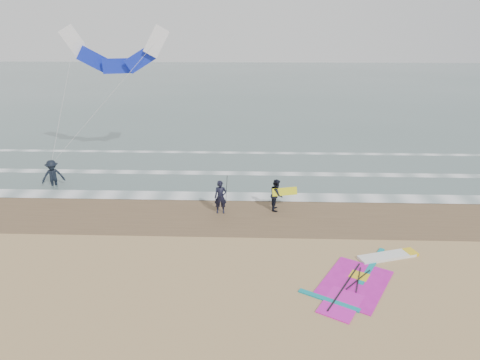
{
  "coord_description": "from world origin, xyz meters",
  "views": [
    {
      "loc": [
        -0.23,
        -13.53,
        9.16
      ],
      "look_at": [
        -0.88,
        5.0,
        2.2
      ],
      "focal_mm": 32.0,
      "sensor_mm": 36.0,
      "label": 1
    }
  ],
  "objects_px": {
    "windsurf_rig": "(365,276)",
    "person_standing": "(221,197)",
    "person_walking": "(277,195)",
    "person_wading": "(52,171)",
    "surf_kite": "(116,54)"
  },
  "relations": [
    {
      "from": "person_standing",
      "to": "person_wading",
      "type": "relative_size",
      "value": 0.88
    },
    {
      "from": "windsurf_rig",
      "to": "person_standing",
      "type": "relative_size",
      "value": 3.05
    },
    {
      "from": "windsurf_rig",
      "to": "person_walking",
      "type": "xyz_separation_m",
      "value": [
        -3.11,
        6.06,
        0.79
      ]
    },
    {
      "from": "person_wading",
      "to": "person_walking",
      "type": "bearing_deg",
      "value": -37.42
    },
    {
      "from": "person_standing",
      "to": "person_walking",
      "type": "relative_size",
      "value": 1.05
    },
    {
      "from": "person_standing",
      "to": "surf_kite",
      "type": "height_order",
      "value": "surf_kite"
    },
    {
      "from": "person_standing",
      "to": "person_walking",
      "type": "bearing_deg",
      "value": 5.74
    },
    {
      "from": "windsurf_rig",
      "to": "person_standing",
      "type": "bearing_deg",
      "value": 136.86
    },
    {
      "from": "windsurf_rig",
      "to": "person_wading",
      "type": "relative_size",
      "value": 2.68
    },
    {
      "from": "person_wading",
      "to": "person_standing",
      "type": "bearing_deg",
      "value": -43.38
    },
    {
      "from": "person_walking",
      "to": "person_wading",
      "type": "bearing_deg",
      "value": 80.19
    },
    {
      "from": "windsurf_rig",
      "to": "person_walking",
      "type": "height_order",
      "value": "person_walking"
    },
    {
      "from": "person_walking",
      "to": "person_wading",
      "type": "height_order",
      "value": "person_wading"
    },
    {
      "from": "person_wading",
      "to": "surf_kite",
      "type": "distance_m",
      "value": 8.1
    },
    {
      "from": "windsurf_rig",
      "to": "person_standing",
      "type": "height_order",
      "value": "person_standing"
    }
  ]
}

